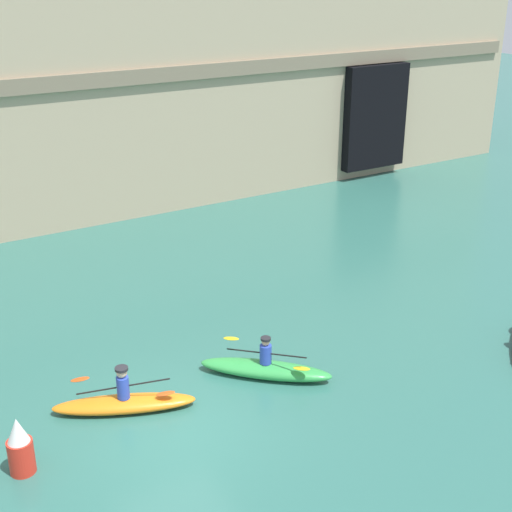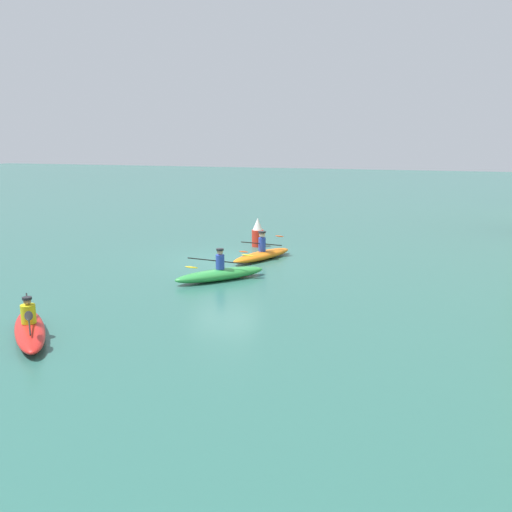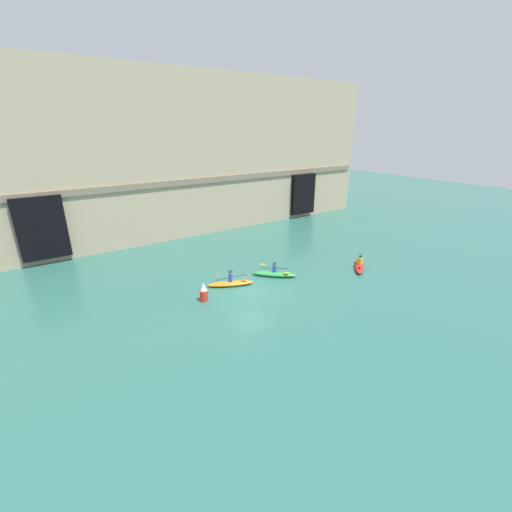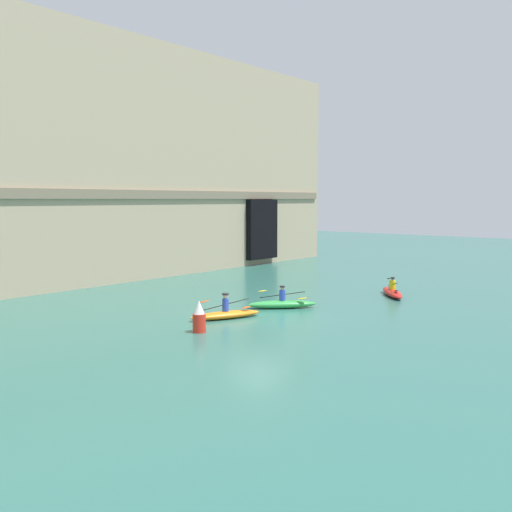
# 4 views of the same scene
# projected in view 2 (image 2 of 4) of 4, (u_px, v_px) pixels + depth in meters

# --- Properties ---
(ground_plane) EXTENTS (120.00, 120.00, 0.00)m
(ground_plane) POSITION_uv_depth(u_px,v_px,m) (225.00, 261.00, 21.97)
(ground_plane) COLOR #2D665B
(kayak_orange) EXTENTS (3.21, 1.94, 1.12)m
(kayak_orange) POSITION_uv_depth(u_px,v_px,m) (262.00, 254.00, 22.16)
(kayak_orange) COLOR orange
(kayak_orange) RESTS_ON ground
(kayak_red) EXTENTS (2.91, 2.59, 1.02)m
(kayak_red) POSITION_uv_depth(u_px,v_px,m) (30.00, 329.00, 13.64)
(kayak_red) COLOR red
(kayak_red) RESTS_ON ground
(kayak_green) EXTENTS (2.85, 2.74, 1.08)m
(kayak_green) POSITION_uv_depth(u_px,v_px,m) (220.00, 274.00, 19.03)
(kayak_green) COLOR green
(kayak_green) RESTS_ON ground
(marker_buoy) EXTENTS (0.51, 0.51, 1.25)m
(marker_buoy) POSITION_uv_depth(u_px,v_px,m) (258.00, 233.00, 24.69)
(marker_buoy) COLOR red
(marker_buoy) RESTS_ON ground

